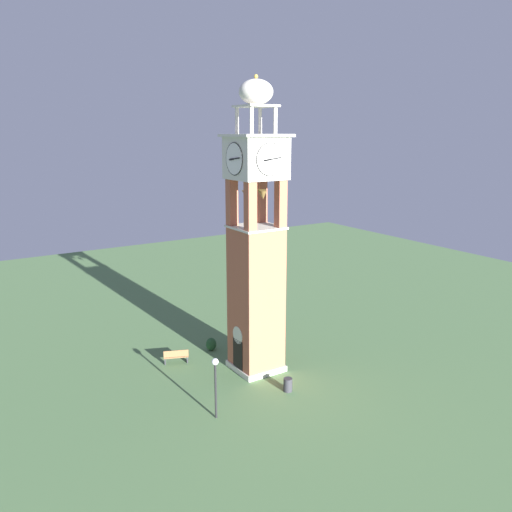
# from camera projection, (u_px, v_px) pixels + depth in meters

# --- Properties ---
(ground) EXTENTS (80.00, 80.00, 0.00)m
(ground) POSITION_uv_depth(u_px,v_px,m) (256.00, 368.00, 32.88)
(ground) COLOR #517547
(clock_tower) EXTENTS (3.26, 3.26, 17.87)m
(clock_tower) POSITION_uv_depth(u_px,v_px,m) (256.00, 255.00, 31.13)
(clock_tower) COLOR #AD5B42
(clock_tower) RESTS_ON ground
(park_bench) EXTENTS (1.00, 1.65, 0.95)m
(park_bench) POSITION_uv_depth(u_px,v_px,m) (176.00, 356.00, 33.47)
(park_bench) COLOR brown
(park_bench) RESTS_ON ground
(lamp_post) EXTENTS (0.36, 0.36, 3.38)m
(lamp_post) POSITION_uv_depth(u_px,v_px,m) (215.00, 376.00, 26.61)
(lamp_post) COLOR black
(lamp_post) RESTS_ON ground
(trash_bin) EXTENTS (0.52, 0.52, 0.80)m
(trash_bin) POSITION_uv_depth(u_px,v_px,m) (288.00, 385.00, 29.87)
(trash_bin) COLOR #2D2D33
(trash_bin) RESTS_ON ground
(shrub_near_entry) EXTENTS (0.72, 0.72, 0.88)m
(shrub_near_entry) POSITION_uv_depth(u_px,v_px,m) (211.00, 344.00, 35.51)
(shrub_near_entry) COLOR #234C28
(shrub_near_entry) RESTS_ON ground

